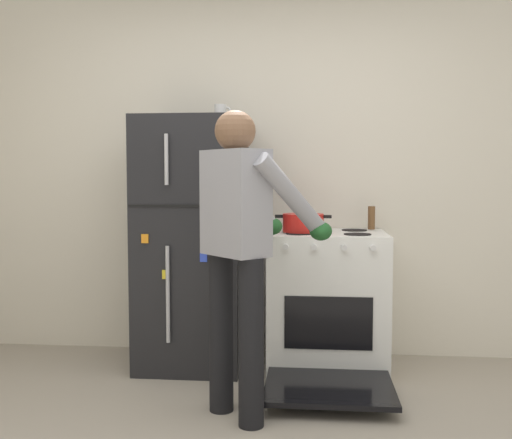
# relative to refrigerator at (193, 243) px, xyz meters

# --- Properties ---
(kitchen_wall_back) EXTENTS (6.00, 0.10, 2.70)m
(kitchen_wall_back) POSITION_rel_refrigerator_xyz_m (0.42, 0.38, 0.53)
(kitchen_wall_back) COLOR silver
(kitchen_wall_back) RESTS_ON ground
(refrigerator) EXTENTS (0.68, 0.72, 1.65)m
(refrigerator) POSITION_rel_refrigerator_xyz_m (0.00, 0.00, 0.00)
(refrigerator) COLOR black
(refrigerator) RESTS_ON ground
(stove_range) EXTENTS (0.76, 1.22, 0.91)m
(stove_range) POSITION_rel_refrigerator_xyz_m (0.89, -0.02, -0.38)
(stove_range) COLOR white
(stove_range) RESTS_ON ground
(person_cook) EXTENTS (0.69, 0.72, 1.60)m
(person_cook) POSITION_rel_refrigerator_xyz_m (0.43, -0.85, 0.13)
(person_cook) COLOR black
(person_cook) RESTS_ON ground
(red_pot) EXTENTS (0.36, 0.26, 0.12)m
(red_pot) POSITION_rel_refrigerator_xyz_m (0.73, -0.05, 0.14)
(red_pot) COLOR red
(red_pot) RESTS_ON stove_range
(coffee_mug) EXTENTS (0.11, 0.08, 0.10)m
(coffee_mug) POSITION_rel_refrigerator_xyz_m (0.18, 0.05, 0.87)
(coffee_mug) COLOR silver
(coffee_mug) RESTS_ON refrigerator
(pepper_mill) EXTENTS (0.05, 0.05, 0.16)m
(pepper_mill) POSITION_rel_refrigerator_xyz_m (1.19, 0.20, 0.16)
(pepper_mill) COLOR brown
(pepper_mill) RESTS_ON stove_range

